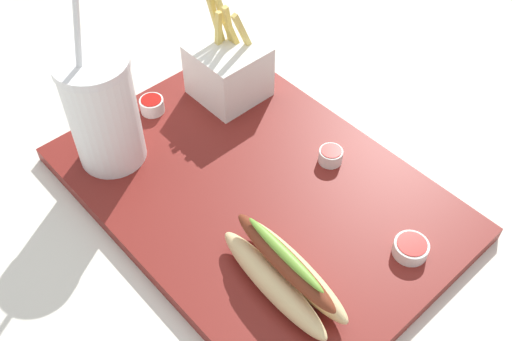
{
  "coord_description": "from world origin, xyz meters",
  "views": [
    {
      "loc": [
        -0.35,
        0.32,
        0.58
      ],
      "look_at": [
        0.0,
        0.0,
        0.05
      ],
      "focal_mm": 41.86,
      "sensor_mm": 36.0,
      "label": 1
    }
  ],
  "objects_px": {
    "ketchup_cup_3": "(331,155)",
    "ketchup_cup_2": "(411,248)",
    "soda_cup": "(103,111)",
    "hot_dog_1": "(283,272)",
    "fries_basket": "(229,70)",
    "ketchup_cup_1": "(152,105)"
  },
  "relations": [
    {
      "from": "hot_dog_1",
      "to": "fries_basket",
      "type": "bearing_deg",
      "value": -30.25
    },
    {
      "from": "soda_cup",
      "to": "ketchup_cup_1",
      "type": "relative_size",
      "value": 7.64
    },
    {
      "from": "fries_basket",
      "to": "ketchup_cup_3",
      "type": "bearing_deg",
      "value": -177.11
    },
    {
      "from": "ketchup_cup_2",
      "to": "soda_cup",
      "type": "bearing_deg",
      "value": 24.85
    },
    {
      "from": "soda_cup",
      "to": "ketchup_cup_2",
      "type": "distance_m",
      "value": 0.39
    },
    {
      "from": "hot_dog_1",
      "to": "ketchup_cup_2",
      "type": "height_order",
      "value": "hot_dog_1"
    },
    {
      "from": "soda_cup",
      "to": "ketchup_cup_1",
      "type": "bearing_deg",
      "value": -68.04
    },
    {
      "from": "soda_cup",
      "to": "hot_dog_1",
      "type": "height_order",
      "value": "soda_cup"
    },
    {
      "from": "soda_cup",
      "to": "ketchup_cup_2",
      "type": "xyz_separation_m",
      "value": [
        -0.35,
        -0.16,
        -0.07
      ]
    },
    {
      "from": "ketchup_cup_2",
      "to": "ketchup_cup_1",
      "type": "bearing_deg",
      "value": 11.11
    },
    {
      "from": "ketchup_cup_3",
      "to": "fries_basket",
      "type": "bearing_deg",
      "value": 2.89
    },
    {
      "from": "hot_dog_1",
      "to": "ketchup_cup_3",
      "type": "bearing_deg",
      "value": -62.24
    },
    {
      "from": "hot_dog_1",
      "to": "ketchup_cup_2",
      "type": "relative_size",
      "value": 4.24
    },
    {
      "from": "soda_cup",
      "to": "ketchup_cup_2",
      "type": "bearing_deg",
      "value": -155.15
    },
    {
      "from": "fries_basket",
      "to": "ketchup_cup_1",
      "type": "relative_size",
      "value": 4.41
    },
    {
      "from": "ketchup_cup_1",
      "to": "ketchup_cup_2",
      "type": "relative_size",
      "value": 0.84
    },
    {
      "from": "soda_cup",
      "to": "ketchup_cup_3",
      "type": "height_order",
      "value": "soda_cup"
    },
    {
      "from": "soda_cup",
      "to": "hot_dog_1",
      "type": "bearing_deg",
      "value": -174.29
    },
    {
      "from": "hot_dog_1",
      "to": "ketchup_cup_1",
      "type": "xyz_separation_m",
      "value": [
        0.32,
        -0.06,
        -0.01
      ]
    },
    {
      "from": "ketchup_cup_2",
      "to": "fries_basket",
      "type": "bearing_deg",
      "value": -4.56
    },
    {
      "from": "ketchup_cup_3",
      "to": "ketchup_cup_1",
      "type": "bearing_deg",
      "value": 26.1
    },
    {
      "from": "ketchup_cup_3",
      "to": "ketchup_cup_2",
      "type": "bearing_deg",
      "value": 166.73
    }
  ]
}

